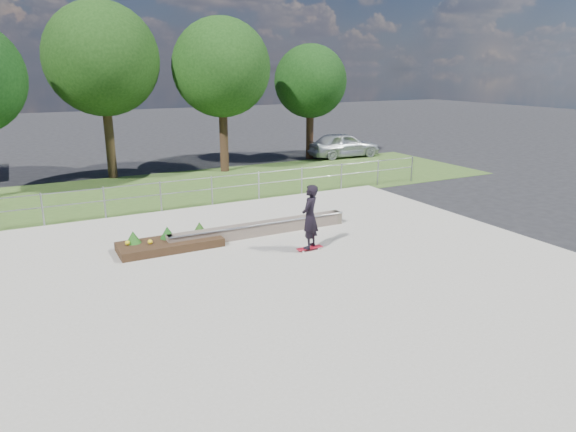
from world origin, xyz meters
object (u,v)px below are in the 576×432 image
Objects in this scene: grind_ledge at (260,229)px; parked_car at (343,145)px; planter_bed at (170,242)px; skateboarder at (310,217)px.

parked_car is at bearing 46.92° from grind_ledge.
parked_car reaches higher than planter_bed.
grind_ledge is 1.35× the size of parked_car.
parked_car is at bearing 53.17° from skateboarder.
planter_bed is 1.53× the size of skateboarder.
skateboarder is at bearing 146.25° from parked_car.
grind_ledge is 2.00× the size of planter_bed.
skateboarder is at bearing -71.26° from grind_ledge.
parked_car is (10.92, 11.67, 0.49)m from grind_ledge.
planter_bed is 0.67× the size of parked_car.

